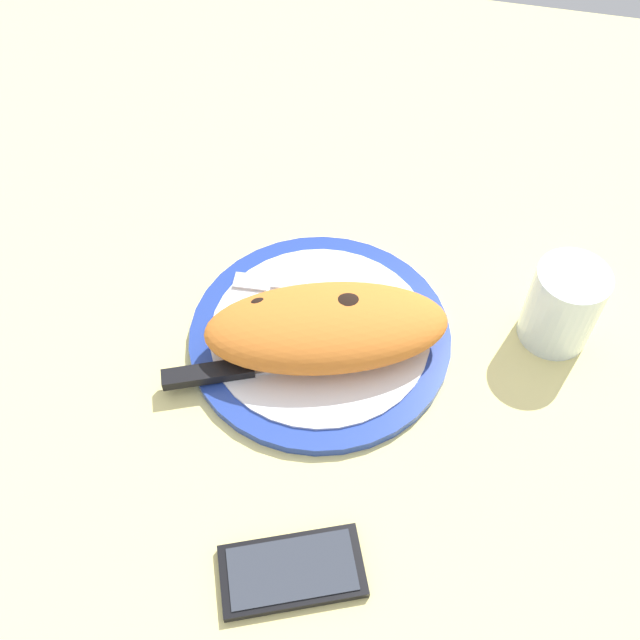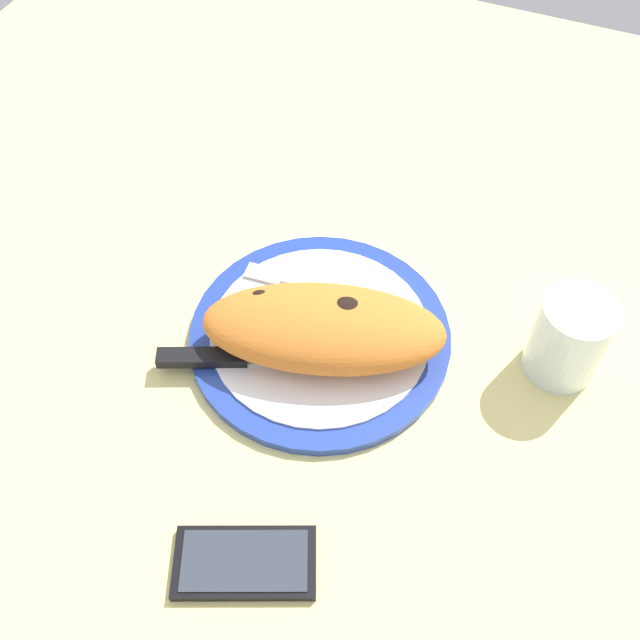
# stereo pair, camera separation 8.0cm
# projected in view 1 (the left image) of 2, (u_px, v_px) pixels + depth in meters

# --- Properties ---
(ground_plane) EXTENTS (1.50, 1.50, 0.03)m
(ground_plane) POSITION_uv_depth(u_px,v_px,m) (320.00, 346.00, 0.84)
(ground_plane) COLOR #E5D684
(plate) EXTENTS (0.29, 0.29, 0.02)m
(plate) POSITION_uv_depth(u_px,v_px,m) (320.00, 335.00, 0.82)
(plate) COLOR #233D99
(plate) RESTS_ON ground_plane
(calzone) EXTENTS (0.28, 0.19, 0.06)m
(calzone) POSITION_uv_depth(u_px,v_px,m) (327.00, 327.00, 0.78)
(calzone) COLOR orange
(calzone) RESTS_ON plate
(fork) EXTENTS (0.18, 0.03, 0.00)m
(fork) POSITION_uv_depth(u_px,v_px,m) (296.00, 287.00, 0.85)
(fork) COLOR silver
(fork) RESTS_ON plate
(knife) EXTENTS (0.22, 0.11, 0.01)m
(knife) POSITION_uv_depth(u_px,v_px,m) (238.00, 370.00, 0.78)
(knife) COLOR silver
(knife) RESTS_ON plate
(smartphone) EXTENTS (0.15, 0.11, 0.01)m
(smartphone) POSITION_uv_depth(u_px,v_px,m) (292.00, 571.00, 0.67)
(smartphone) COLOR black
(smartphone) RESTS_ON ground_plane
(water_glass) EXTENTS (0.08, 0.08, 0.10)m
(water_glass) POSITION_uv_depth(u_px,v_px,m) (561.00, 309.00, 0.80)
(water_glass) COLOR silver
(water_glass) RESTS_ON ground_plane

